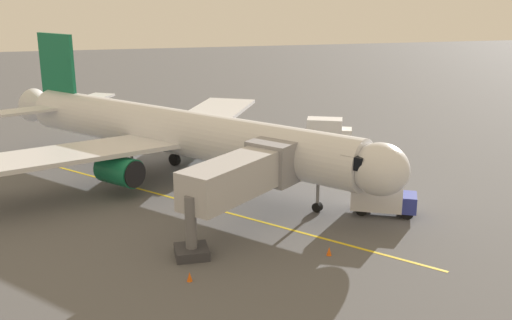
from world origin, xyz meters
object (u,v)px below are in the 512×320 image
at_px(jet_bridge, 246,175).
at_px(safety_cone_wing_port, 402,207).
at_px(box_truck_near_nose, 383,196).
at_px(safety_cone_nose_left, 329,251).
at_px(box_truck_portside, 328,130).
at_px(airplane, 176,132).
at_px(safety_cone_nose_right, 337,179).
at_px(ground_crew_marshaller, 381,190).
at_px(safety_cone_wing_starboard, 190,277).

relative_size(jet_bridge, safety_cone_wing_port, 17.89).
xyz_separation_m(box_truck_near_nose, safety_cone_nose_left, (6.05, 5.69, -1.11)).
bearing_deg(box_truck_portside, airplane, 26.09).
distance_m(airplane, jet_bridge, 12.50).
height_order(airplane, safety_cone_nose_right, airplane).
bearing_deg(safety_cone_wing_port, box_truck_near_nose, 7.57).
height_order(ground_crew_marshaller, safety_cone_nose_left, ground_crew_marshaller).
relative_size(jet_bridge, ground_crew_marshaller, 5.75).
bearing_deg(safety_cone_wing_starboard, box_truck_portside, -123.39).
height_order(ground_crew_marshaller, safety_cone_nose_right, ground_crew_marshaller).
relative_size(safety_cone_nose_left, safety_cone_wing_starboard, 1.00).
bearing_deg(box_truck_portside, safety_cone_wing_starboard, 56.61).
xyz_separation_m(ground_crew_marshaller, box_truck_portside, (-1.94, -17.40, 0.50)).
bearing_deg(ground_crew_marshaller, box_truck_portside, -96.38).
bearing_deg(box_truck_portside, ground_crew_marshaller, 83.62).
distance_m(safety_cone_nose_left, safety_cone_wing_starboard, 8.86).
height_order(ground_crew_marshaller, box_truck_portside, box_truck_portside).
relative_size(jet_bridge, safety_cone_nose_left, 17.89).
bearing_deg(box_truck_portside, safety_cone_wing_port, 86.22).
bearing_deg(jet_bridge, safety_cone_wing_port, -177.86).
xyz_separation_m(box_truck_portside, safety_cone_nose_left, (9.04, 25.57, -1.11)).
distance_m(box_truck_near_nose, safety_cone_wing_starboard, 16.45).
bearing_deg(jet_bridge, airplane, -73.85).
height_order(airplane, safety_cone_nose_left, airplane).
xyz_separation_m(airplane, safety_cone_wing_port, (-15.23, 11.56, -3.73)).
relative_size(jet_bridge, safety_cone_wing_starboard, 17.89).
xyz_separation_m(ground_crew_marshaller, safety_cone_nose_left, (7.09, 8.17, -0.61)).
bearing_deg(airplane, box_truck_near_nose, 138.98).
height_order(jet_bridge, ground_crew_marshaller, jet_bridge).
xyz_separation_m(ground_crew_marshaller, safety_cone_nose_right, (1.72, -4.98, -0.61)).
height_order(safety_cone_nose_left, safety_cone_wing_port, same).
height_order(jet_bridge, safety_cone_wing_port, jet_bridge).
relative_size(airplane, jet_bridge, 3.41).
relative_size(safety_cone_nose_right, safety_cone_wing_port, 1.00).
relative_size(airplane, box_truck_portside, 6.71).
bearing_deg(safety_cone_nose_right, box_truck_portside, -106.44).
distance_m(box_truck_portside, safety_cone_wing_port, 19.73).
bearing_deg(safety_cone_nose_left, ground_crew_marshaller, -130.96).
xyz_separation_m(box_truck_portside, safety_cone_wing_port, (1.30, 19.66, -1.11)).
distance_m(ground_crew_marshaller, safety_cone_nose_left, 10.84).
bearing_deg(safety_cone_wing_port, ground_crew_marshaller, -74.09).
bearing_deg(safety_cone_wing_port, safety_cone_wing_starboard, 23.95).
height_order(box_truck_near_nose, safety_cone_nose_left, box_truck_near_nose).
xyz_separation_m(box_truck_portside, safety_cone_wing_starboard, (17.78, 26.98, -1.11)).
height_order(airplane, safety_cone_wing_port, airplane).
bearing_deg(ground_crew_marshaller, box_truck_near_nose, 67.29).
relative_size(ground_crew_marshaller, box_truck_portside, 0.34).
relative_size(jet_bridge, box_truck_portside, 1.97).
relative_size(box_truck_portside, safety_cone_wing_port, 9.08).
xyz_separation_m(airplane, safety_cone_nose_left, (-7.49, 17.47, -3.73)).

